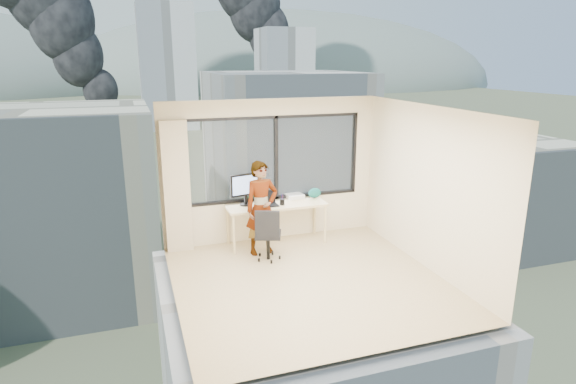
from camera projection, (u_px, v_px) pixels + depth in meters
name	position (u px, v px, depth m)	size (l,w,h in m)	color
floor	(309.00, 281.00, 7.35)	(4.00, 4.00, 0.01)	tan
ceiling	(311.00, 110.00, 6.65)	(4.00, 4.00, 0.01)	white
wall_front	(376.00, 250.00, 5.18)	(4.00, 0.01, 2.60)	beige
wall_left	(169.00, 213.00, 6.39)	(0.01, 4.00, 2.60)	beige
wall_right	(428.00, 188.00, 7.61)	(0.01, 4.00, 2.60)	beige
window_wall	(273.00, 158.00, 8.78)	(3.30, 0.16, 1.55)	black
curtain	(177.00, 187.00, 8.24)	(0.45, 0.14, 2.30)	beige
desk	(277.00, 224.00, 8.77)	(1.80, 0.60, 0.75)	beige
chair	(268.00, 233.00, 8.03)	(0.48, 0.48, 0.94)	black
person	(262.00, 208.00, 8.22)	(0.59, 0.39, 1.63)	#2D2D33
monitor	(246.00, 189.00, 8.55)	(0.58, 0.12, 0.58)	black
game_console	(295.00, 196.00, 9.03)	(0.31, 0.26, 0.07)	white
laptop	(268.00, 199.00, 8.54)	(0.36, 0.38, 0.23)	black
cellphone	(256.00, 208.00, 8.41)	(0.12, 0.05, 0.01)	black
pen_cup	(282.00, 202.00, 8.61)	(0.09, 0.09, 0.11)	black
handbag	(315.00, 193.00, 9.03)	(0.24, 0.12, 0.19)	#0D534A
exterior_ground	(138.00, 129.00, 120.76)	(400.00, 400.00, 0.04)	#515B3D
near_bldg_a	(37.00, 209.00, 33.90)	(16.00, 12.00, 14.00)	beige
near_bldg_b	(285.00, 156.00, 47.34)	(14.00, 13.00, 16.00)	silver
near_bldg_c	(503.00, 196.00, 44.50)	(12.00, 10.00, 10.00)	beige
far_tower_b	(167.00, 67.00, 119.16)	(13.00, 13.00, 30.00)	silver
far_tower_c	(284.00, 72.00, 149.24)	(15.00, 15.00, 26.00)	silver
hill_b	(279.00, 84.00, 333.95)	(300.00, 220.00, 96.00)	slate
tree_b	(260.00, 289.00, 27.57)	(7.60, 7.60, 9.00)	#214818
tree_c	(365.00, 173.00, 53.02)	(8.40, 8.40, 10.00)	#214818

